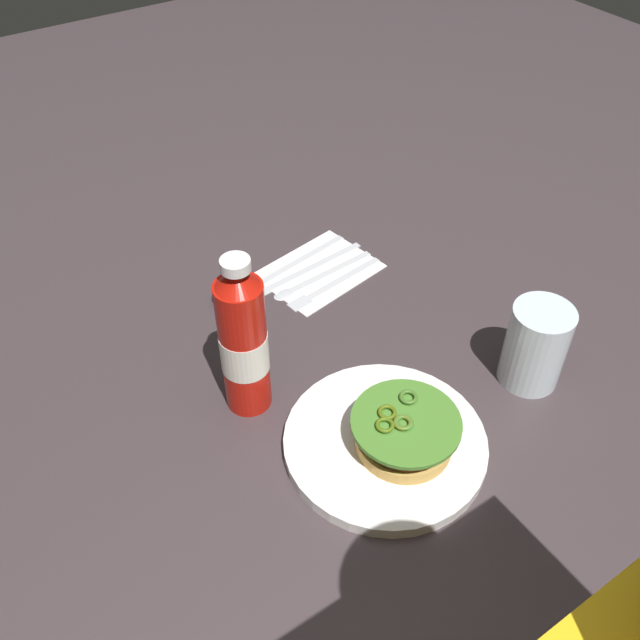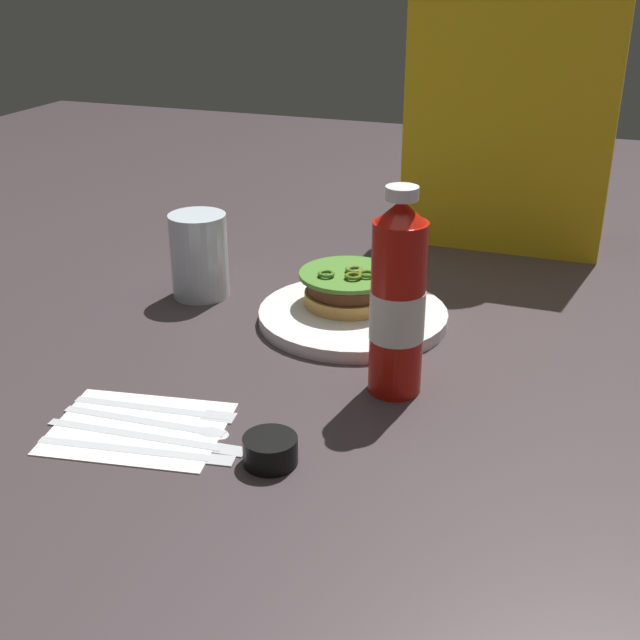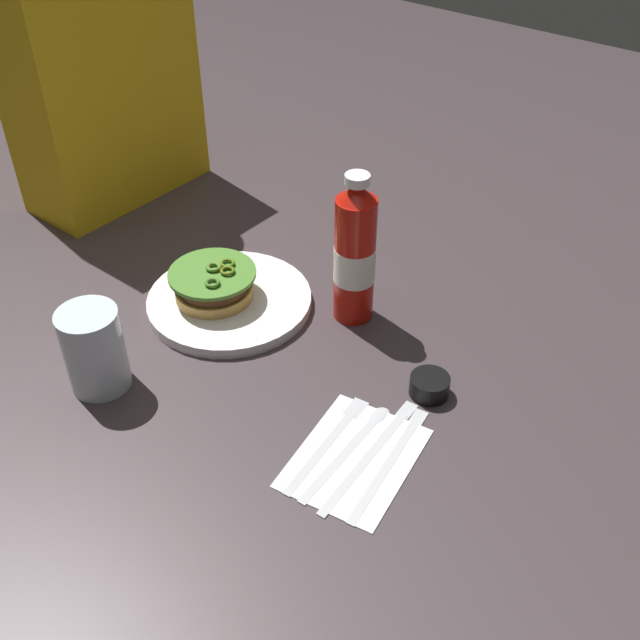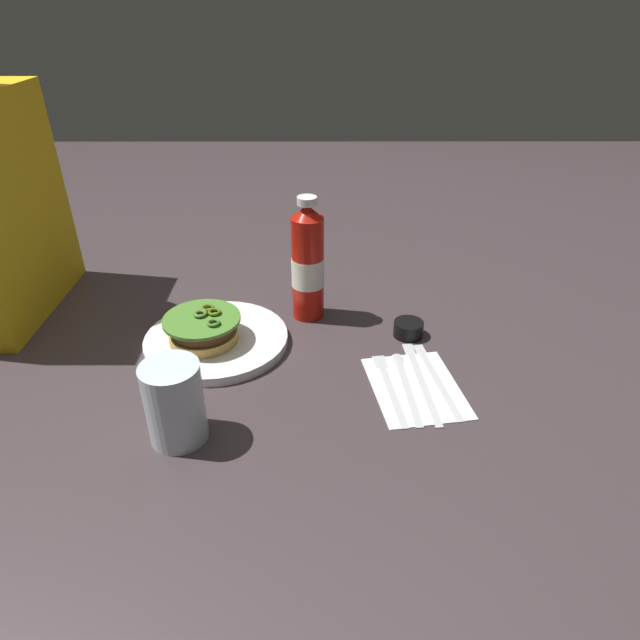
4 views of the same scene
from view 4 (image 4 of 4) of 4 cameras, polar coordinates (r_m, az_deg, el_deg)
The scene contains 11 objects.
ground_plane at distance 1.02m, azimuth -2.90°, elevation -1.40°, with size 3.00×3.00×0.00m, color #3C3134.
dinner_plate at distance 1.00m, azimuth -10.69°, elevation -2.05°, with size 0.26×0.26×0.02m, color white.
burger_sandwich at distance 0.98m, azimuth -12.07°, elevation -0.89°, with size 0.13×0.13×0.05m.
ketchup_bottle at distance 1.03m, azimuth -1.28°, elevation 5.79°, with size 0.06×0.06×0.24m.
water_glass at distance 0.79m, azimuth -14.88°, elevation -8.31°, with size 0.08×0.08×0.12m, color silver.
condiment_cup at distance 1.02m, azimuth 9.17°, elevation -0.91°, with size 0.05×0.05×0.03m, color black.
napkin at distance 0.90m, azimuth 9.89°, elevation -6.87°, with size 0.18×0.14×0.00m, color white.
steak_knife at distance 0.93m, azimuth 11.81°, elevation -5.42°, with size 0.21×0.05×0.00m.
butter_knife at distance 0.92m, azimuth 10.33°, elevation -5.57°, with size 0.22×0.03×0.00m.
spoon_utensil at distance 0.92m, azimuth 8.70°, elevation -5.68°, with size 0.19×0.03×0.00m.
fork_utensil at distance 0.90m, azimuth 7.09°, elevation -6.30°, with size 0.19×0.04×0.00m.
Camera 4 is at (-0.86, -0.05, 0.55)m, focal length 30.78 mm.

